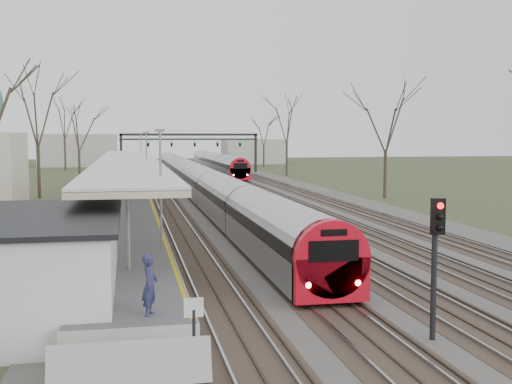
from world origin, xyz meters
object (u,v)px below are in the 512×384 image
passenger (150,285)px  signal_post (436,247)px  train_near (194,178)px  train_far (216,163)px

passenger → signal_post: signal_post is taller
train_near → signal_post: size_ratio=22.00×
train_near → signal_post: bearing=-87.9°
signal_post → train_far: bearing=86.4°
signal_post → passenger: bearing=173.9°
passenger → train_far: bearing=7.0°
train_near → signal_post: 48.54m
train_near → signal_post: signal_post is taller
train_near → passenger: 48.04m
train_near → passenger: size_ratio=53.80×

